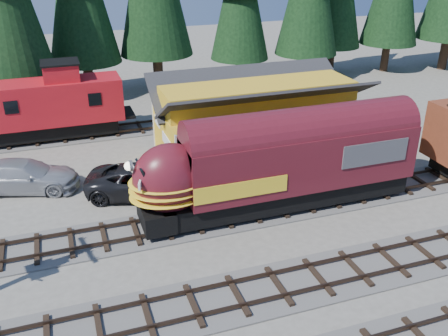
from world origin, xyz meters
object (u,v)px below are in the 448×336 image
object	(u,v)px
locomotive	(272,168)
pickup_truck_a	(145,181)
depot	(258,113)
caboose	(52,105)
pickup_truck_b	(24,176)

from	to	relation	value
locomotive	pickup_truck_a	distance (m)	7.09
depot	caboose	size ratio (longest dim) A/B	1.34
pickup_truck_b	caboose	bearing A→B (deg)	2.53
depot	locomotive	distance (m)	6.80
depot	pickup_truck_b	world-z (taller)	depot
depot	caboose	bearing A→B (deg)	148.24
locomotive	caboose	distance (m)	17.31
locomotive	caboose	size ratio (longest dim) A/B	1.57
pickup_truck_a	caboose	bearing A→B (deg)	43.31
caboose	pickup_truck_b	size ratio (longest dim) A/B	1.60
depot	caboose	world-z (taller)	depot
depot	locomotive	world-z (taller)	depot
locomotive	pickup_truck_b	bearing A→B (deg)	151.55
depot	pickup_truck_b	size ratio (longest dim) A/B	2.15
depot	pickup_truck_a	world-z (taller)	depot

